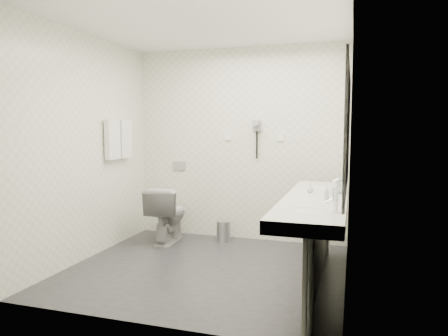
% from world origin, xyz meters
% --- Properties ---
extents(floor, '(2.80, 2.80, 0.00)m').
position_xyz_m(floor, '(0.00, 0.00, 0.00)').
color(floor, '#2B2B30').
rests_on(floor, ground).
extents(ceiling, '(2.80, 2.80, 0.00)m').
position_xyz_m(ceiling, '(0.00, 0.00, 2.50)').
color(ceiling, white).
rests_on(ceiling, wall_back).
extents(wall_back, '(2.80, 0.00, 2.80)m').
position_xyz_m(wall_back, '(0.00, 1.30, 1.25)').
color(wall_back, white).
rests_on(wall_back, floor).
extents(wall_front, '(2.80, 0.00, 2.80)m').
position_xyz_m(wall_front, '(0.00, -1.30, 1.25)').
color(wall_front, white).
rests_on(wall_front, floor).
extents(wall_left, '(0.00, 2.60, 2.60)m').
position_xyz_m(wall_left, '(-1.40, 0.00, 1.25)').
color(wall_left, white).
rests_on(wall_left, floor).
extents(wall_right, '(0.00, 2.60, 2.60)m').
position_xyz_m(wall_right, '(1.40, 0.00, 1.25)').
color(wall_right, white).
rests_on(wall_right, floor).
extents(vanity_counter, '(0.55, 2.20, 0.10)m').
position_xyz_m(vanity_counter, '(1.12, -0.20, 0.80)').
color(vanity_counter, white).
rests_on(vanity_counter, floor).
extents(vanity_panel, '(0.03, 2.15, 0.75)m').
position_xyz_m(vanity_panel, '(1.15, -0.20, 0.38)').
color(vanity_panel, gray).
rests_on(vanity_panel, floor).
extents(vanity_post_near, '(0.06, 0.06, 0.75)m').
position_xyz_m(vanity_post_near, '(1.18, -1.24, 0.38)').
color(vanity_post_near, silver).
rests_on(vanity_post_near, floor).
extents(vanity_post_far, '(0.06, 0.06, 0.75)m').
position_xyz_m(vanity_post_far, '(1.18, 0.84, 0.38)').
color(vanity_post_far, silver).
rests_on(vanity_post_far, floor).
extents(mirror, '(0.02, 2.20, 1.05)m').
position_xyz_m(mirror, '(1.39, -0.20, 1.45)').
color(mirror, '#B2BCC6').
rests_on(mirror, wall_right).
extents(basin_near, '(0.40, 0.31, 0.05)m').
position_xyz_m(basin_near, '(1.12, -0.85, 0.83)').
color(basin_near, white).
rests_on(basin_near, vanity_counter).
extents(basin_far, '(0.40, 0.31, 0.05)m').
position_xyz_m(basin_far, '(1.12, 0.45, 0.83)').
color(basin_far, white).
rests_on(basin_far, vanity_counter).
extents(faucet_near, '(0.04, 0.04, 0.15)m').
position_xyz_m(faucet_near, '(1.32, -0.85, 0.92)').
color(faucet_near, silver).
rests_on(faucet_near, vanity_counter).
extents(faucet_far, '(0.04, 0.04, 0.15)m').
position_xyz_m(faucet_far, '(1.32, 0.45, 0.92)').
color(faucet_far, silver).
rests_on(faucet_far, vanity_counter).
extents(soap_bottle_a, '(0.06, 0.06, 0.10)m').
position_xyz_m(soap_bottle_a, '(1.27, -0.10, 0.90)').
color(soap_bottle_a, silver).
rests_on(soap_bottle_a, vanity_counter).
extents(soap_bottle_b, '(0.08, 0.08, 0.08)m').
position_xyz_m(soap_bottle_b, '(1.05, 0.04, 0.89)').
color(soap_bottle_b, silver).
rests_on(soap_bottle_b, vanity_counter).
extents(soap_bottle_c, '(0.05, 0.05, 0.12)m').
position_xyz_m(soap_bottle_c, '(1.23, -0.35, 0.91)').
color(soap_bottle_c, silver).
rests_on(soap_bottle_c, vanity_counter).
extents(glass_left, '(0.08, 0.08, 0.12)m').
position_xyz_m(glass_left, '(1.33, 0.05, 0.91)').
color(glass_left, silver).
rests_on(glass_left, vanity_counter).
extents(glass_right, '(0.07, 0.07, 0.12)m').
position_xyz_m(glass_right, '(1.34, 0.15, 0.91)').
color(glass_right, silver).
rests_on(glass_right, vanity_counter).
extents(toilet, '(0.46, 0.75, 0.72)m').
position_xyz_m(toilet, '(-0.83, 0.84, 0.36)').
color(toilet, white).
rests_on(toilet, floor).
extents(flush_plate, '(0.18, 0.02, 0.12)m').
position_xyz_m(flush_plate, '(-0.85, 1.29, 0.95)').
color(flush_plate, '#B2B5BA').
rests_on(flush_plate, wall_back).
extents(pedal_bin, '(0.24, 0.24, 0.25)m').
position_xyz_m(pedal_bin, '(-0.14, 1.06, 0.13)').
color(pedal_bin, '#B2B5BA').
rests_on(pedal_bin, floor).
extents(bin_lid, '(0.18, 0.18, 0.02)m').
position_xyz_m(bin_lid, '(-0.14, 1.06, 0.26)').
color(bin_lid, '#B2B5BA').
rests_on(bin_lid, pedal_bin).
extents(towel_rail, '(0.02, 0.62, 0.02)m').
position_xyz_m(towel_rail, '(-1.35, 0.55, 1.55)').
color(towel_rail, silver).
rests_on(towel_rail, wall_left).
extents(towel_near, '(0.07, 0.24, 0.48)m').
position_xyz_m(towel_near, '(-1.34, 0.41, 1.33)').
color(towel_near, white).
rests_on(towel_near, towel_rail).
extents(towel_far, '(0.07, 0.24, 0.48)m').
position_xyz_m(towel_far, '(-1.34, 0.69, 1.33)').
color(towel_far, white).
rests_on(towel_far, towel_rail).
extents(dryer_cradle, '(0.10, 0.04, 0.14)m').
position_xyz_m(dryer_cradle, '(0.25, 1.27, 1.50)').
color(dryer_cradle, '#96979B').
rests_on(dryer_cradle, wall_back).
extents(dryer_barrel, '(0.08, 0.14, 0.08)m').
position_xyz_m(dryer_barrel, '(0.25, 1.20, 1.53)').
color(dryer_barrel, '#96979B').
rests_on(dryer_barrel, dryer_cradle).
extents(dryer_cord, '(0.02, 0.02, 0.35)m').
position_xyz_m(dryer_cord, '(0.25, 1.26, 1.25)').
color(dryer_cord, black).
rests_on(dryer_cord, dryer_cradle).
extents(switch_plate_a, '(0.09, 0.02, 0.09)m').
position_xyz_m(switch_plate_a, '(-0.15, 1.29, 1.35)').
color(switch_plate_a, white).
rests_on(switch_plate_a, wall_back).
extents(switch_plate_b, '(0.09, 0.02, 0.09)m').
position_xyz_m(switch_plate_b, '(0.55, 1.29, 1.35)').
color(switch_plate_b, white).
rests_on(switch_plate_b, wall_back).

